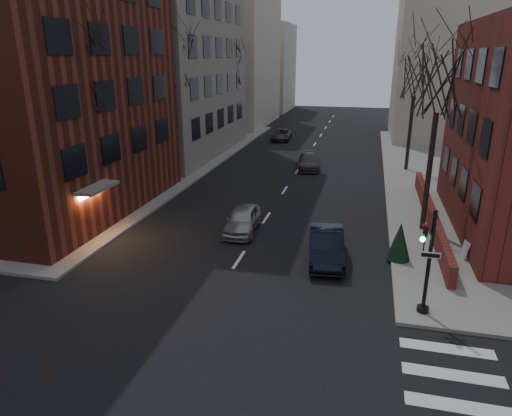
{
  "coord_description": "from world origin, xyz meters",
  "views": [
    {
      "loc": [
        5.51,
        -6.97,
        9.29
      ],
      "look_at": [
        0.37,
        13.9,
        2.0
      ],
      "focal_mm": 32.0,
      "sensor_mm": 36.0,
      "label": 1
    }
  ],
  "objects_px": {
    "tree_right_b": "(416,77)",
    "traffic_signal": "(426,269)",
    "streetlamp_near": "(163,131)",
    "tree_right_a": "(440,80)",
    "car_lane_far": "(281,135)",
    "evergreen_shrub": "(400,241)",
    "car_lane_gray": "(309,162)",
    "streetlamp_far": "(241,102)",
    "sandwich_board": "(469,250)",
    "tree_left_b": "(175,59)",
    "tree_left_c": "(230,67)",
    "parked_sedan": "(326,246)",
    "tree_left_a": "(79,71)",
    "car_lane_silver": "(242,220)"
  },
  "relations": [
    {
      "from": "tree_left_b",
      "to": "tree_left_c",
      "type": "xyz_separation_m",
      "value": [
        0.0,
        14.0,
        -0.88
      ]
    },
    {
      "from": "traffic_signal",
      "to": "sandwich_board",
      "type": "relative_size",
      "value": 4.73
    },
    {
      "from": "tree_right_b",
      "to": "evergreen_shrub",
      "type": "height_order",
      "value": "tree_right_b"
    },
    {
      "from": "tree_right_a",
      "to": "car_lane_far",
      "type": "distance_m",
      "value": 29.65
    },
    {
      "from": "evergreen_shrub",
      "to": "car_lane_gray",
      "type": "bearing_deg",
      "value": 110.66
    },
    {
      "from": "tree_left_a",
      "to": "streetlamp_far",
      "type": "bearing_deg",
      "value": 88.77
    },
    {
      "from": "tree_left_b",
      "to": "tree_right_a",
      "type": "xyz_separation_m",
      "value": [
        17.6,
        -8.0,
        -0.88
      ]
    },
    {
      "from": "tree_left_c",
      "to": "car_lane_gray",
      "type": "height_order",
      "value": "tree_left_c"
    },
    {
      "from": "tree_right_a",
      "to": "sandwich_board",
      "type": "relative_size",
      "value": 11.49
    },
    {
      "from": "evergreen_shrub",
      "to": "tree_right_b",
      "type": "bearing_deg",
      "value": 85.4
    },
    {
      "from": "tree_right_a",
      "to": "traffic_signal",
      "type": "bearing_deg",
      "value": -95.47
    },
    {
      "from": "tree_right_b",
      "to": "traffic_signal",
      "type": "bearing_deg",
      "value": -92.15
    },
    {
      "from": "car_lane_silver",
      "to": "tree_left_c",
      "type": "bearing_deg",
      "value": 104.74
    },
    {
      "from": "streetlamp_far",
      "to": "car_lane_far",
      "type": "xyz_separation_m",
      "value": [
        4.2,
        1.7,
        -3.63
      ]
    },
    {
      "from": "streetlamp_near",
      "to": "parked_sedan",
      "type": "xyz_separation_m",
      "value": [
        12.2,
        -9.04,
        -3.5
      ]
    },
    {
      "from": "car_lane_gray",
      "to": "car_lane_far",
      "type": "relative_size",
      "value": 0.98
    },
    {
      "from": "tree_left_a",
      "to": "car_lane_far",
      "type": "height_order",
      "value": "tree_left_a"
    },
    {
      "from": "traffic_signal",
      "to": "tree_right_a",
      "type": "bearing_deg",
      "value": 84.53
    },
    {
      "from": "traffic_signal",
      "to": "car_lane_silver",
      "type": "relative_size",
      "value": 1.0
    },
    {
      "from": "car_lane_gray",
      "to": "streetlamp_far",
      "type": "bearing_deg",
      "value": 121.49
    },
    {
      "from": "streetlamp_near",
      "to": "parked_sedan",
      "type": "height_order",
      "value": "streetlamp_near"
    },
    {
      "from": "tree_left_a",
      "to": "car_lane_far",
      "type": "distance_m",
      "value": 31.09
    },
    {
      "from": "tree_right_a",
      "to": "streetlamp_far",
      "type": "xyz_separation_m",
      "value": [
        -17.0,
        24.0,
        -3.79
      ]
    },
    {
      "from": "car_lane_silver",
      "to": "car_lane_gray",
      "type": "bearing_deg",
      "value": 80.65
    },
    {
      "from": "car_lane_silver",
      "to": "car_lane_far",
      "type": "relative_size",
      "value": 0.91
    },
    {
      "from": "streetlamp_near",
      "to": "car_lane_far",
      "type": "bearing_deg",
      "value": 79.04
    },
    {
      "from": "streetlamp_far",
      "to": "sandwich_board",
      "type": "bearing_deg",
      "value": -55.9
    },
    {
      "from": "tree_right_b",
      "to": "streetlamp_near",
      "type": "relative_size",
      "value": 1.46
    },
    {
      "from": "streetlamp_far",
      "to": "tree_left_c",
      "type": "bearing_deg",
      "value": -106.7
    },
    {
      "from": "tree_right_b",
      "to": "streetlamp_far",
      "type": "bearing_deg",
      "value": 149.53
    },
    {
      "from": "car_lane_far",
      "to": "evergreen_shrub",
      "type": "bearing_deg",
      "value": -73.04
    },
    {
      "from": "sandwich_board",
      "to": "evergreen_shrub",
      "type": "height_order",
      "value": "evergreen_shrub"
    },
    {
      "from": "tree_right_b",
      "to": "evergreen_shrub",
      "type": "bearing_deg",
      "value": -94.6
    },
    {
      "from": "traffic_signal",
      "to": "car_lane_gray",
      "type": "bearing_deg",
      "value": 108.08
    },
    {
      "from": "tree_left_a",
      "to": "parked_sedan",
      "type": "bearing_deg",
      "value": -4.65
    },
    {
      "from": "tree_left_b",
      "to": "tree_left_c",
      "type": "relative_size",
      "value": 1.11
    },
    {
      "from": "tree_left_a",
      "to": "streetlamp_far",
      "type": "distance_m",
      "value": 28.32
    },
    {
      "from": "tree_left_b",
      "to": "car_lane_far",
      "type": "xyz_separation_m",
      "value": [
        4.8,
        17.7,
        -8.31
      ]
    },
    {
      "from": "traffic_signal",
      "to": "evergreen_shrub",
      "type": "distance_m",
      "value": 4.7
    },
    {
      "from": "car_lane_far",
      "to": "tree_left_c",
      "type": "bearing_deg",
      "value": -146.04
    },
    {
      "from": "tree_right_b",
      "to": "car_lane_silver",
      "type": "bearing_deg",
      "value": -120.27
    },
    {
      "from": "car_lane_silver",
      "to": "streetlamp_near",
      "type": "bearing_deg",
      "value": 135.55
    },
    {
      "from": "tree_right_a",
      "to": "evergreen_shrub",
      "type": "height_order",
      "value": "tree_right_a"
    },
    {
      "from": "tree_right_a",
      "to": "car_lane_gray",
      "type": "bearing_deg",
      "value": 121.9
    },
    {
      "from": "traffic_signal",
      "to": "streetlamp_near",
      "type": "height_order",
      "value": "streetlamp_near"
    },
    {
      "from": "traffic_signal",
      "to": "tree_right_b",
      "type": "distance_m",
      "value": 23.71
    },
    {
      "from": "car_lane_far",
      "to": "streetlamp_far",
      "type": "bearing_deg",
      "value": -161.64
    },
    {
      "from": "traffic_signal",
      "to": "streetlamp_near",
      "type": "relative_size",
      "value": 0.64
    },
    {
      "from": "tree_left_b",
      "to": "car_lane_gray",
      "type": "height_order",
      "value": "tree_left_b"
    },
    {
      "from": "tree_left_b",
      "to": "evergreen_shrub",
      "type": "height_order",
      "value": "tree_left_b"
    }
  ]
}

